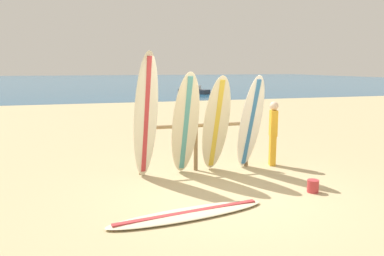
# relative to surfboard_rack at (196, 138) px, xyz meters

# --- Properties ---
(ground_plane) EXTENTS (120.00, 120.00, 0.00)m
(ground_plane) POSITION_rel_surfboard_rack_xyz_m (0.15, -1.56, -0.74)
(ground_plane) COLOR tan
(ocean_water) EXTENTS (120.00, 80.00, 0.01)m
(ocean_water) POSITION_rel_surfboard_rack_xyz_m (0.15, 56.44, -0.74)
(ocean_water) COLOR #1E5984
(ocean_water) RESTS_ON ground
(surfboard_rack) EXTENTS (2.56, 0.09, 1.16)m
(surfboard_rack) POSITION_rel_surfboard_rack_xyz_m (0.00, 0.00, 0.00)
(surfboard_rack) COLOR olive
(surfboard_rack) RESTS_ON ground
(surfboard_leaning_far_left) EXTENTS (0.61, 0.71, 2.61)m
(surfboard_leaning_far_left) POSITION_rel_surfboard_rack_xyz_m (-1.16, -0.36, 0.57)
(surfboard_leaning_far_left) COLOR silver
(surfboard_leaning_far_left) RESTS_ON ground
(surfboard_leaning_left) EXTENTS (0.61, 0.79, 2.22)m
(surfboard_leaning_left) POSITION_rel_surfboard_rack_xyz_m (-0.33, -0.34, 0.37)
(surfboard_leaning_left) COLOR beige
(surfboard_leaning_left) RESTS_ON ground
(surfboard_leaning_center_left) EXTENTS (0.59, 0.89, 2.14)m
(surfboard_leaning_center_left) POSITION_rel_surfboard_rack_xyz_m (0.35, -0.35, 0.33)
(surfboard_leaning_center_left) COLOR beige
(surfboard_leaning_center_left) RESTS_ON ground
(surfboard_leaning_center) EXTENTS (0.52, 0.94, 2.15)m
(surfboard_leaning_center) POSITION_rel_surfboard_rack_xyz_m (1.12, -0.41, 0.33)
(surfboard_leaning_center) COLOR white
(surfboard_leaning_center) RESTS_ON ground
(surfboard_lying_on_sand) EXTENTS (2.65, 0.88, 0.08)m
(surfboard_lying_on_sand) POSITION_rel_surfboard_rack_xyz_m (-0.84, -2.45, -0.71)
(surfboard_lying_on_sand) COLOR beige
(surfboard_lying_on_sand) RESTS_ON ground
(beachgoer_standing) EXTENTS (0.21, 0.27, 1.51)m
(beachgoer_standing) POSITION_rel_surfboard_rack_xyz_m (1.85, -0.09, 0.09)
(beachgoer_standing) COLOR gold
(beachgoer_standing) RESTS_ON ground
(small_boat_offshore) EXTENTS (2.53, 2.75, 0.71)m
(small_boat_offshore) POSITION_rel_surfboard_rack_xyz_m (6.74, 23.12, -0.48)
(small_boat_offshore) COLOR #333842
(small_boat_offshore) RESTS_ON ocean_water
(sand_bucket) EXTENTS (0.21, 0.21, 0.23)m
(sand_bucket) POSITION_rel_surfboard_rack_xyz_m (1.66, -2.02, -0.62)
(sand_bucket) COLOR #B73338
(sand_bucket) RESTS_ON ground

